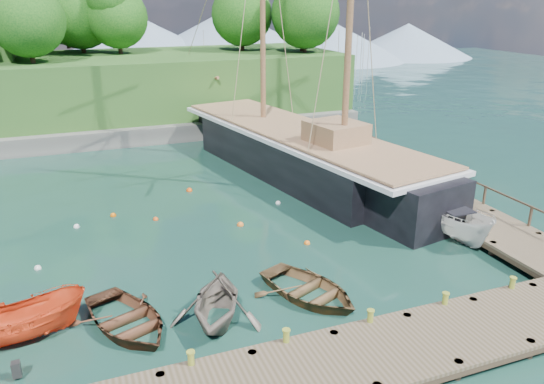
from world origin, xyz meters
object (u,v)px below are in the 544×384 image
Objects in this scene: motorboat_orange at (25,340)px; cabin_boat_white at (451,237)px; rowboat_1 at (217,321)px; rowboat_2 at (309,297)px; rowboat_0 at (127,328)px; schooner at (299,155)px.

motorboat_orange is 18.54m from cabin_boat_white.
rowboat_1 is 0.90× the size of motorboat_orange.
rowboat_2 is (3.67, 0.29, 0.00)m from rowboat_1.
cabin_boat_white is (18.48, 1.52, 0.00)m from motorboat_orange.
motorboat_orange reaches higher than rowboat_2.
rowboat_1 is at bearing -34.08° from rowboat_0.
schooner reaches higher than rowboat_1.
motorboat_orange is 0.14× the size of schooner.
motorboat_orange is 20.22m from schooner.
schooner is at bearing 26.92° from rowboat_0.
motorboat_orange is (-6.23, 1.25, 0.00)m from rowboat_1.
rowboat_2 is 9.94m from motorboat_orange.
rowboat_0 is 1.00× the size of rowboat_2.
rowboat_1 is 0.76× the size of cabin_boat_white.
schooner is (5.67, 13.81, 1.24)m from rowboat_2.
rowboat_0 is 1.04× the size of motorboat_orange.
rowboat_1 reaches higher than cabin_boat_white.
rowboat_2 is 1.04× the size of motorboat_orange.
motorboat_orange is (-3.24, 0.52, 0.00)m from rowboat_0.
rowboat_1 is 6.35m from motorboat_orange.
rowboat_0 is at bearing -106.57° from motorboat_orange.
motorboat_orange is at bearing -175.22° from cabin_boat_white.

